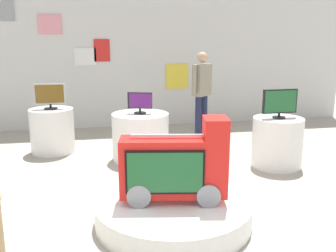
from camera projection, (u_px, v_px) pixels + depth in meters
The scene contains 11 objects.
ground_plane at pixel (159, 237), 3.62m from camera, with size 30.00×30.00×0.00m, color #A8A091.
back_wall_display at pixel (119, 51), 7.98m from camera, with size 10.53×0.13×3.29m.
main_display_pedestal at pixel (173, 211), 3.91m from camera, with size 1.62×1.62×0.24m, color white.
novelty_firetruck_tv at pixel (175, 168), 3.79m from camera, with size 1.12×0.53×0.88m.
display_pedestal_left_rear at pixel (277, 142), 5.61m from camera, with size 0.74×0.74×0.75m, color white.
tv_on_left_rear at pixel (280, 103), 5.47m from camera, with size 0.54×0.19×0.43m.
display_pedestal_center_rear at pixel (141, 137), 5.94m from camera, with size 0.90×0.90×0.75m, color white.
tv_on_center_rear at pixel (140, 102), 5.81m from camera, with size 0.38×0.19×0.33m.
display_pedestal_right_rear at pixel (52, 131), 6.33m from camera, with size 0.73×0.73×0.75m, color white.
tv_on_right_rear at pixel (50, 96), 6.19m from camera, with size 0.50×0.22×0.42m.
shopper_browsing_rear at pixel (202, 88), 7.17m from camera, with size 0.46×0.39×1.66m.
Camera 1 is at (-0.55, -3.24, 1.87)m, focal length 39.88 mm.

